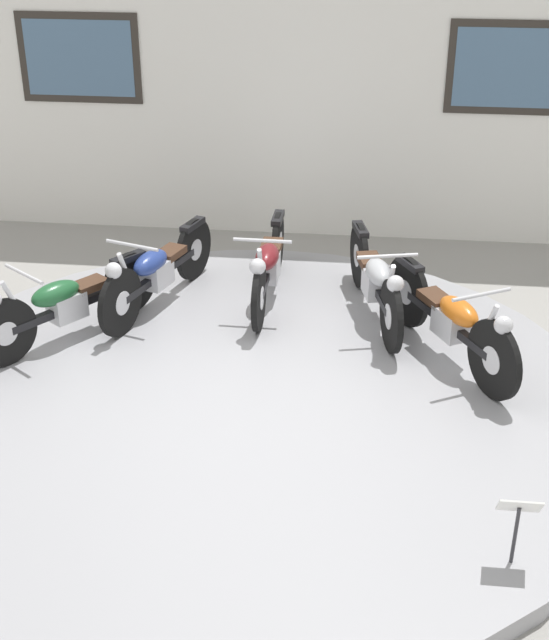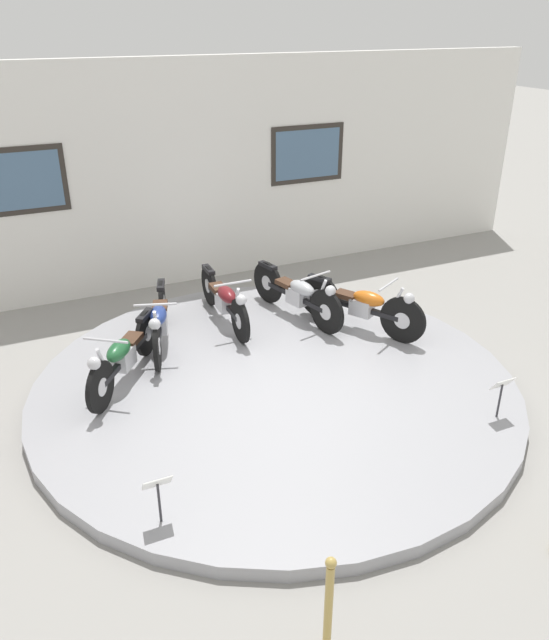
# 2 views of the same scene
# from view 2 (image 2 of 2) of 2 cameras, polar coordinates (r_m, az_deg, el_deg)

# --- Properties ---
(ground_plane) EXTENTS (60.00, 60.00, 0.00)m
(ground_plane) POSITION_cam_2_polar(r_m,az_deg,el_deg) (7.85, 0.05, -6.36)
(ground_plane) COLOR gray
(display_platform) EXTENTS (5.94, 5.94, 0.15)m
(display_platform) POSITION_cam_2_polar(r_m,az_deg,el_deg) (7.81, 0.05, -5.89)
(display_platform) COLOR #99999E
(display_platform) RESTS_ON ground_plane
(back_wall) EXTENTS (14.00, 0.22, 3.66)m
(back_wall) POSITION_cam_2_polar(r_m,az_deg,el_deg) (10.62, -9.13, 12.84)
(back_wall) COLOR white
(back_wall) RESTS_ON ground_plane
(motorcycle_green) EXTENTS (1.20, 1.61, 0.78)m
(motorcycle_green) POSITION_cam_2_polar(r_m,az_deg,el_deg) (7.76, -13.68, -3.10)
(motorcycle_green) COLOR black
(motorcycle_green) RESTS_ON display_platform
(motorcycle_blue) EXTENTS (0.73, 1.90, 0.79)m
(motorcycle_blue) POSITION_cam_2_polar(r_m,az_deg,el_deg) (8.51, -10.49, 0.04)
(motorcycle_blue) COLOR black
(motorcycle_blue) RESTS_ON display_platform
(motorcycle_maroon) EXTENTS (0.54, 1.97, 0.79)m
(motorcycle_maroon) POSITION_cam_2_polar(r_m,az_deg,el_deg) (9.03, -4.58, 1.92)
(motorcycle_maroon) COLOR black
(motorcycle_maroon) RESTS_ON display_platform
(motorcycle_silver) EXTENTS (0.63, 1.96, 0.80)m
(motorcycle_silver) POSITION_cam_2_polar(r_m,az_deg,el_deg) (9.16, 2.12, 2.47)
(motorcycle_silver) COLOR black
(motorcycle_silver) RESTS_ON display_platform
(motorcycle_orange) EXTENTS (1.03, 1.79, 0.81)m
(motorcycle_orange) POSITION_cam_2_polar(r_m,az_deg,el_deg) (8.88, 8.00, 1.43)
(motorcycle_orange) COLOR black
(motorcycle_orange) RESTS_ON display_platform
(info_placard_front_left) EXTENTS (0.26, 0.11, 0.51)m
(info_placard_front_left) POSITION_cam_2_polar(r_m,az_deg,el_deg) (5.69, -10.61, -14.95)
(info_placard_front_left) COLOR #333338
(info_placard_front_left) RESTS_ON display_platform
(info_placard_front_centre) EXTENTS (0.26, 0.11, 0.51)m
(info_placard_front_centre) POSITION_cam_2_polar(r_m,az_deg,el_deg) (7.34, 20.06, -5.93)
(info_placard_front_centre) COLOR #333338
(info_placard_front_centre) RESTS_ON display_platform
(stanchion_post_left_of_entry) EXTENTS (0.28, 0.28, 1.02)m
(stanchion_post_left_of_entry) POSITION_cam_2_polar(r_m,az_deg,el_deg) (4.89, 4.85, -26.33)
(stanchion_post_left_of_entry) COLOR tan
(stanchion_post_left_of_entry) RESTS_ON ground_plane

